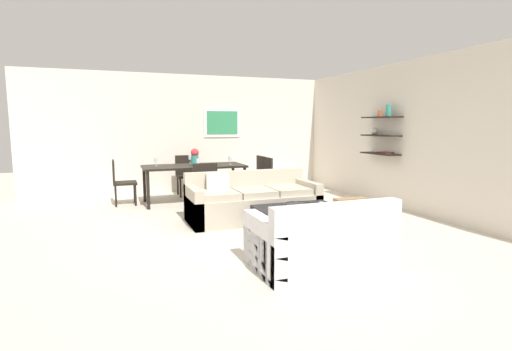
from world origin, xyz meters
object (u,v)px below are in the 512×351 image
(decorative_bowl, at_px, (298,205))
(centerpiece_vase, at_px, (195,157))
(loveseat_white, at_px, (321,241))
(dining_chair_right_far, at_px, (256,173))
(coffee_table, at_px, (301,222))
(dining_chair_right_near, at_px, (263,175))
(wine_glass_foot, at_px, (198,161))
(sofa_beige, at_px, (252,202))
(wine_glass_right_near, at_px, (230,159))
(dining_chair_head, at_px, (186,172))
(wine_glass_head, at_px, (190,158))
(dining_chair_foot, at_px, (204,183))
(dining_chair_left_far, at_px, (120,179))
(dining_table, at_px, (194,168))
(candle_jar, at_px, (321,205))
(wine_glass_left_far, at_px, (156,160))

(decorative_bowl, relative_size, centerpiece_vase, 1.18)
(loveseat_white, height_order, dining_chair_right_far, dining_chair_right_far)
(coffee_table, bearing_deg, dining_chair_right_near, 80.09)
(coffee_table, distance_m, dining_chair_right_far, 3.14)
(wine_glass_foot, bearing_deg, loveseat_white, -81.47)
(sofa_beige, distance_m, wine_glass_right_near, 1.78)
(dining_chair_head, height_order, wine_glass_head, wine_glass_head)
(sofa_beige, relative_size, dining_chair_foot, 2.41)
(dining_chair_left_far, distance_m, wine_glass_foot, 1.57)
(wine_glass_right_near, xyz_separation_m, wine_glass_head, (-0.73, 0.51, 0.01))
(wine_glass_head, height_order, centerpiece_vase, centerpiece_vase)
(sofa_beige, distance_m, coffee_table, 1.15)
(dining_chair_left_far, height_order, centerpiece_vase, centerpiece_vase)
(centerpiece_vase, bearing_deg, dining_table, -176.53)
(dining_chair_right_far, distance_m, wine_glass_foot, 1.57)
(dining_chair_right_far, height_order, wine_glass_right_near, wine_glass_right_near)
(loveseat_white, distance_m, wine_glass_head, 4.56)
(coffee_table, relative_size, centerpiece_vase, 3.59)
(coffee_table, relative_size, decorative_bowl, 3.05)
(candle_jar, height_order, centerpiece_vase, centerpiece_vase)
(candle_jar, bearing_deg, dining_table, 112.88)
(dining_chair_left_far, bearing_deg, candle_jar, -49.81)
(candle_jar, height_order, dining_chair_head, dining_chair_head)
(dining_chair_right_near, bearing_deg, loveseat_white, -102.39)
(loveseat_white, bearing_deg, decorative_bowl, 74.18)
(dining_chair_head, bearing_deg, coffee_table, -75.90)
(coffee_table, distance_m, dining_chair_right_near, 2.74)
(dining_chair_left_far, bearing_deg, wine_glass_foot, -23.05)
(sofa_beige, xyz_separation_m, loveseat_white, (-0.03, -2.30, 0.00))
(candle_jar, xyz_separation_m, dining_chair_head, (-1.23, 3.79, 0.08))
(dining_chair_right_far, distance_m, dining_chair_head, 1.55)
(centerpiece_vase, bearing_deg, loveseat_white, -82.58)
(dining_chair_foot, height_order, wine_glass_right_near, wine_glass_right_near)
(dining_chair_foot, height_order, wine_glass_left_far, wine_glass_left_far)
(wine_glass_head, xyz_separation_m, centerpiece_vase, (0.02, -0.39, 0.05))
(loveseat_white, height_order, wine_glass_foot, wine_glass_foot)
(sofa_beige, distance_m, dining_chair_right_far, 2.17)
(decorative_bowl, height_order, wine_glass_right_near, wine_glass_right_near)
(loveseat_white, distance_m, candle_jar, 1.36)
(dining_chair_right_far, distance_m, wine_glass_right_near, 0.83)
(candle_jar, xyz_separation_m, dining_chair_right_far, (0.17, 3.13, 0.08))
(dining_chair_head, bearing_deg, wine_glass_right_near, -53.26)
(coffee_table, distance_m, centerpiece_vase, 3.12)
(wine_glass_foot, bearing_deg, centerpiece_vase, 86.89)
(sofa_beige, bearing_deg, decorative_bowl, -72.67)
(wine_glass_right_near, distance_m, wine_glass_foot, 0.78)
(dining_chair_right_far, bearing_deg, centerpiece_vase, -171.66)
(dining_chair_foot, height_order, wine_glass_foot, wine_glass_foot)
(wine_glass_right_near, xyz_separation_m, centerpiece_vase, (-0.71, 0.11, 0.06))
(dining_table, xyz_separation_m, wine_glass_right_near, (0.73, -0.11, 0.18))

